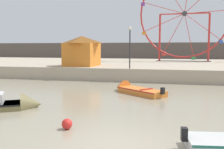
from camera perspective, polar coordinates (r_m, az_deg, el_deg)
ground_plane at (r=9.53m, az=1.22°, el=-14.56°), size 240.00×240.00×0.00m
quay_promenade at (r=36.39m, az=10.48°, el=1.57°), size 110.00×23.23×1.29m
distant_town_skyline at (r=60.08m, az=11.72°, el=4.70°), size 140.00×3.00×4.40m
motorboat_orange_hull at (r=19.44m, az=4.57°, el=-3.32°), size 4.45×3.91×1.26m
motorboat_olive_wood at (r=15.40m, az=-22.61°, el=-6.09°), size 5.10×3.81×1.43m
ferris_wheel_red_frame at (r=40.55m, az=15.47°, el=12.34°), size 13.09×1.20×13.42m
carnival_booth_orange_canopy at (r=29.41m, az=-6.57°, el=5.22°), size 3.77×3.99×3.30m
promenade_lamp_near at (r=25.56m, az=3.91°, el=7.20°), size 0.32×0.32×4.04m
mooring_buoy_orange at (r=11.05m, az=-9.75°, el=-10.54°), size 0.44×0.44×0.44m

